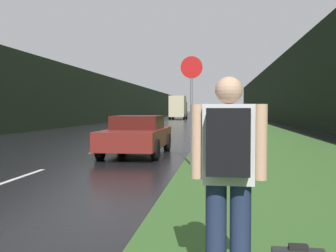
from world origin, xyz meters
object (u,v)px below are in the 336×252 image
stop_sign (192,101)px  delivery_truck (178,107)px  hitchhiker_with_backpack (228,170)px  car_passing_near (137,135)px

stop_sign → delivery_truck: 53.85m
hitchhiker_with_backpack → delivery_truck: (-6.34, 61.56, 0.80)m
car_passing_near → delivery_truck: size_ratio=0.66×
stop_sign → hitchhiker_with_backpack: 8.06m
stop_sign → car_passing_near: (-2.03, 2.57, -1.09)m
stop_sign → delivery_truck: size_ratio=0.42×
delivery_truck → hitchhiker_with_backpack: bearing=-84.1°
stop_sign → car_passing_near: stop_sign is taller
car_passing_near → delivery_truck: bearing=-86.1°
hitchhiker_with_backpack → car_passing_near: hitchhiker_with_backpack is taller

